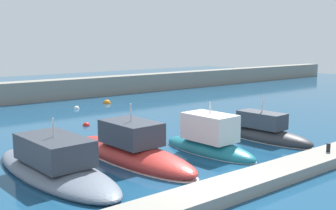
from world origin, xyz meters
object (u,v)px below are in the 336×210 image
(motorboat_slate_second, at_px, (54,165))
(motorboat_teal_fourth, at_px, (209,142))
(mooring_buoy_red, at_px, (86,126))
(mooring_buoy_white, at_px, (77,109))
(motorboat_red_third, at_px, (131,150))
(motorboat_charcoal_fifth, at_px, (265,133))
(dock_bollard, at_px, (328,147))
(mooring_buoy_orange, at_px, (107,103))

(motorboat_slate_second, relative_size, motorboat_teal_fourth, 1.56)
(mooring_buoy_red, relative_size, mooring_buoy_white, 1.03)
(mooring_buoy_white, bearing_deg, motorboat_red_third, -107.68)
(motorboat_charcoal_fifth, relative_size, dock_bollard, 14.16)
(motorboat_teal_fourth, relative_size, mooring_buoy_red, 12.32)
(motorboat_teal_fourth, height_order, dock_bollard, motorboat_teal_fourth)
(motorboat_red_third, distance_m, motorboat_charcoal_fifth, 8.90)
(dock_bollard, bearing_deg, mooring_buoy_red, 108.37)
(mooring_buoy_red, bearing_deg, mooring_buoy_white, 68.19)
(motorboat_slate_second, distance_m, mooring_buoy_orange, 21.75)
(motorboat_red_third, xyz_separation_m, dock_bollard, (7.52, -6.47, 0.23))
(motorboat_slate_second, height_order, motorboat_teal_fourth, motorboat_teal_fourth)
(dock_bollard, bearing_deg, motorboat_red_third, 139.28)
(motorboat_charcoal_fifth, xyz_separation_m, dock_bollard, (-1.23, -4.84, 0.27))
(motorboat_charcoal_fifth, height_order, mooring_buoy_white, motorboat_charcoal_fifth)
(mooring_buoy_white, bearing_deg, dock_bollard, -84.43)
(motorboat_slate_second, relative_size, motorboat_red_third, 1.05)
(mooring_buoy_orange, distance_m, mooring_buoy_red, 10.74)
(motorboat_slate_second, xyz_separation_m, dock_bollard, (11.59, -6.67, 0.26))
(mooring_buoy_orange, relative_size, dock_bollard, 1.64)
(mooring_buoy_white, distance_m, dock_bollard, 23.13)
(motorboat_teal_fourth, distance_m, dock_bollard, 6.12)
(motorboat_slate_second, distance_m, motorboat_teal_fourth, 8.38)
(motorboat_teal_fourth, relative_size, mooring_buoy_orange, 8.79)
(motorboat_slate_second, xyz_separation_m, mooring_buoy_orange, (13.10, 17.36, -0.47))
(motorboat_red_third, xyz_separation_m, mooring_buoy_white, (5.27, 16.54, -0.49))
(dock_bollard, bearing_deg, mooring_buoy_orange, 86.39)
(motorboat_slate_second, height_order, mooring_buoy_white, motorboat_slate_second)
(mooring_buoy_red, height_order, mooring_buoy_white, mooring_buoy_red)
(mooring_buoy_orange, relative_size, mooring_buoy_red, 1.40)
(mooring_buoy_orange, bearing_deg, motorboat_charcoal_fifth, -90.85)
(motorboat_charcoal_fifth, relative_size, mooring_buoy_red, 12.09)
(motorboat_slate_second, height_order, mooring_buoy_orange, motorboat_slate_second)
(motorboat_charcoal_fifth, xyz_separation_m, mooring_buoy_red, (-6.42, 10.81, -0.45))
(motorboat_slate_second, distance_m, dock_bollard, 13.38)
(motorboat_slate_second, xyz_separation_m, motorboat_red_third, (4.07, -0.20, 0.03))
(mooring_buoy_orange, distance_m, dock_bollard, 24.09)
(motorboat_slate_second, distance_m, mooring_buoy_white, 18.82)
(mooring_buoy_orange, relative_size, mooring_buoy_white, 1.44)
(motorboat_teal_fourth, distance_m, mooring_buoy_red, 10.70)
(mooring_buoy_orange, bearing_deg, dock_bollard, -93.61)
(dock_bollard, bearing_deg, motorboat_teal_fourth, 123.25)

